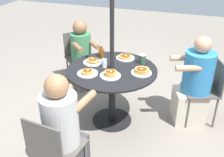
{
  "coord_description": "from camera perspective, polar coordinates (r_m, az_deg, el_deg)",
  "views": [
    {
      "loc": [
        2.63,
        0.93,
        2.11
      ],
      "look_at": [
        0.0,
        0.0,
        0.62
      ],
      "focal_mm": 42.0,
      "sensor_mm": 36.0,
      "label": 1
    }
  ],
  "objects": [
    {
      "name": "pancake_plate_a",
      "position": [
        3.26,
        -4.19,
        3.73
      ],
      "size": [
        0.24,
        0.24,
        0.06
      ],
      "color": "white",
      "rests_on": "patio_table"
    },
    {
      "name": "pancake_plate_b",
      "position": [
        3.38,
        2.91,
        4.65
      ],
      "size": [
        0.24,
        0.24,
        0.05
      ],
      "color": "white",
      "rests_on": "patio_table"
    },
    {
      "name": "diner_south",
      "position": [
        3.39,
        17.43,
        -1.36
      ],
      "size": [
        0.49,
        0.55,
        1.15
      ],
      "rotation": [
        0.0,
        0.0,
        -2.78
      ],
      "color": "beige",
      "rests_on": "ground"
    },
    {
      "name": "diner_north",
      "position": [
        4.06,
        -6.51,
        4.58
      ],
      "size": [
        0.54,
        0.55,
        1.08
      ],
      "rotation": [
        0.0,
        0.0,
        -0.76
      ],
      "color": "gray",
      "rests_on": "ground"
    },
    {
      "name": "umbrella_pole",
      "position": [
        2.97,
        -0.0,
        8.47
      ],
      "size": [
        0.05,
        0.05,
        2.23
      ],
      "primitive_type": "cylinder",
      "color": "black",
      "rests_on": "ground"
    },
    {
      "name": "patio_chair_east",
      "position": [
        2.43,
        -12.67,
        -14.66
      ],
      "size": [
        0.44,
        0.44,
        0.83
      ],
      "rotation": [
        0.0,
        0.0,
        1.46
      ],
      "color": "#514C47",
      "rests_on": "ground"
    },
    {
      "name": "diner_east",
      "position": [
        2.5,
        -10.48,
        -11.74
      ],
      "size": [
        0.55,
        0.37,
        1.15
      ],
      "rotation": [
        0.0,
        0.0,
        1.46
      ],
      "color": "#3D3D42",
      "rests_on": "ground"
    },
    {
      "name": "patio_chair_north",
      "position": [
        4.21,
        -7.3,
        5.15
      ],
      "size": [
        0.57,
        0.57,
        0.83
      ],
      "rotation": [
        0.0,
        0.0,
        -0.76
      ],
      "color": "#514C47",
      "rests_on": "ground"
    },
    {
      "name": "patio_chair_south",
      "position": [
        3.46,
        19.93,
        -1.78
      ],
      "size": [
        0.52,
        0.52,
        0.83
      ],
      "rotation": [
        0.0,
        0.0,
        -2.78
      ],
      "color": "#514C47",
      "rests_on": "ground"
    },
    {
      "name": "coffee_cup",
      "position": [
        3.25,
        6.61,
        4.27
      ],
      "size": [
        0.09,
        0.09,
        0.11
      ],
      "color": "#33513D",
      "rests_on": "patio_table"
    },
    {
      "name": "pancake_plate_e",
      "position": [
        2.93,
        -0.38,
        0.92
      ],
      "size": [
        0.24,
        0.24,
        0.07
      ],
      "color": "white",
      "rests_on": "patio_table"
    },
    {
      "name": "ground_plane",
      "position": [
        3.5,
        -0.0,
        -8.98
      ],
      "size": [
        12.0,
        12.0,
        0.0
      ],
      "primitive_type": "plane",
      "color": "gray"
    },
    {
      "name": "pancake_plate_d",
      "position": [
        2.99,
        -5.35,
        1.28
      ],
      "size": [
        0.24,
        0.24,
        0.05
      ],
      "color": "white",
      "rests_on": "patio_table"
    },
    {
      "name": "syrup_bottle",
      "position": [
        3.42,
        -2.32,
        5.67
      ],
      "size": [
        0.09,
        0.07,
        0.14
      ],
      "color": "brown",
      "rests_on": "patio_table"
    },
    {
      "name": "drinking_glass_a",
      "position": [
        3.13,
        -1.65,
        3.37
      ],
      "size": [
        0.06,
        0.06,
        0.1
      ],
      "primitive_type": "cylinder",
      "color": "silver",
      "rests_on": "patio_table"
    },
    {
      "name": "patio_table",
      "position": [
        3.18,
        -0.0,
        -0.31
      ],
      "size": [
        1.08,
        1.08,
        0.75
      ],
      "color": "black",
      "rests_on": "ground"
    },
    {
      "name": "pancake_plate_c",
      "position": [
        3.01,
        6.47,
        1.58
      ],
      "size": [
        0.24,
        0.24,
        0.07
      ],
      "color": "white",
      "rests_on": "patio_table"
    }
  ]
}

